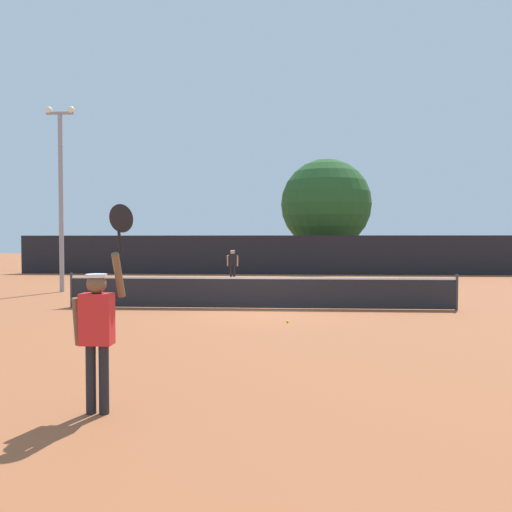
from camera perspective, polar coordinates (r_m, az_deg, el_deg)
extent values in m
plane|color=#9E5633|center=(15.66, 0.43, -5.86)|extent=(120.00, 120.00, 0.00)
cube|color=#232328|center=(15.61, 0.43, -4.13)|extent=(11.73, 0.03, 0.91)
cube|color=white|center=(15.57, 0.43, -2.47)|extent=(11.73, 0.04, 0.06)
cylinder|color=#333338|center=(16.95, -19.83, -3.56)|extent=(0.08, 0.08, 1.07)
cylinder|color=#333338|center=(16.38, 21.42, -3.77)|extent=(0.08, 0.08, 1.07)
cube|color=black|center=(30.90, 1.90, 0.12)|extent=(31.21, 0.12, 2.35)
cube|color=red|center=(6.47, -17.28, -6.71)|extent=(0.38, 0.22, 0.62)
sphere|color=brown|center=(6.43, -17.31, -2.99)|extent=(0.24, 0.24, 0.24)
cylinder|color=white|center=(6.42, -17.32, -2.10)|extent=(0.25, 0.25, 0.04)
cylinder|color=black|center=(6.65, -17.88, -12.89)|extent=(0.12, 0.12, 0.84)
cylinder|color=black|center=(6.59, -16.55, -13.01)|extent=(0.12, 0.12, 0.84)
cylinder|color=brown|center=(6.57, -19.25, -6.89)|extent=(0.09, 0.18, 0.59)
cylinder|color=brown|center=(6.42, -15.04, -2.08)|extent=(0.09, 0.33, 0.57)
cylinder|color=black|center=(6.46, -14.90, 1.51)|extent=(0.04, 0.11, 0.28)
ellipsoid|color=black|center=(6.53, -14.76, 4.07)|extent=(0.30, 0.13, 0.36)
cube|color=black|center=(25.80, -2.62, -0.46)|extent=(0.38, 0.22, 0.57)
sphere|color=tan|center=(25.79, -2.62, 0.40)|extent=(0.22, 0.22, 0.22)
cylinder|color=white|center=(25.79, -2.62, 0.61)|extent=(0.23, 0.23, 0.04)
cylinder|color=black|center=(25.85, -2.79, -1.96)|extent=(0.12, 0.12, 0.78)
cylinder|color=black|center=(25.83, -2.44, -1.96)|extent=(0.12, 0.12, 0.78)
cylinder|color=tan|center=(25.83, -3.15, -0.53)|extent=(0.09, 0.17, 0.55)
cylinder|color=tan|center=(25.78, -2.09, -0.53)|extent=(0.09, 0.15, 0.55)
sphere|color=#CCE033|center=(13.04, 3.52, -7.28)|extent=(0.07, 0.07, 0.07)
cylinder|color=gray|center=(22.02, -20.85, 5.47)|extent=(0.18, 0.18, 7.08)
cube|color=gray|center=(22.54, -20.96, 14.61)|extent=(1.10, 0.10, 0.10)
sphere|color=#F2EDCC|center=(22.76, -22.03, 14.81)|extent=(0.28, 0.28, 0.28)
sphere|color=#F2EDCC|center=(22.40, -19.88, 15.05)|extent=(0.28, 0.28, 0.28)
cylinder|color=brown|center=(35.60, 7.77, 0.22)|extent=(0.56, 0.56, 2.20)
sphere|color=#235123|center=(35.66, 7.80, 5.71)|extent=(6.18, 6.18, 6.18)
cube|color=navy|center=(36.70, 13.07, -0.55)|extent=(2.28, 4.36, 0.90)
cube|color=#2D333D|center=(36.38, 13.16, 0.64)|extent=(1.90, 2.35, 0.64)
cylinder|color=black|center=(37.96, 11.45, -0.91)|extent=(0.22, 0.60, 0.60)
cylinder|color=black|center=(38.24, 13.97, -0.91)|extent=(0.22, 0.60, 0.60)
cylinder|color=black|center=(35.19, 12.08, -1.13)|extent=(0.22, 0.60, 0.60)
cylinder|color=black|center=(35.49, 14.80, -1.13)|extent=(0.22, 0.60, 0.60)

